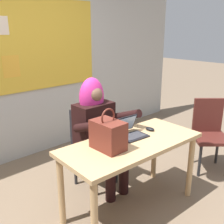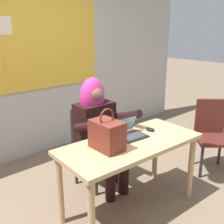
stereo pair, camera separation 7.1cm
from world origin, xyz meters
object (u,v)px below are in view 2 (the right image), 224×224
Objects in this scene: person_costumed at (98,125)px; laptop at (130,132)px; chair_extra_corner at (212,131)px; handbag at (107,135)px; computer_mouse at (150,129)px; desk_main at (131,152)px; chair_at_desk at (91,141)px.

person_costumed is 0.44m from laptop.
laptop is (0.05, -0.43, 0.04)m from person_costumed.
handbag is at bearing -51.44° from chair_extra_corner.
person_costumed is at bearing 102.32° from laptop.
computer_mouse is at bearing -55.62° from chair_extra_corner.
desk_main is 4.92× the size of laptop.
laptop reaches higher than desk_main.
desk_main is at bearing -4.39° from person_costumed.
computer_mouse reaches higher than desk_main.
handbag is at bearing -31.12° from chair_at_desk.
computer_mouse is at bearing -5.47° from laptop.
chair_extra_corner is (1.37, -0.09, -0.13)m from desk_main.
laptop is 1.32m from chair_extra_corner.
laptop is at bearing 11.25° from handbag.
laptop is at bearing -55.98° from chair_extra_corner.
chair_extra_corner reaches higher than desk_main.
desk_main is at bearing -125.85° from laptop.
person_costumed is 12.20× the size of computer_mouse.
handbag reaches higher than laptop.
handbag is at bearing -163.58° from laptop.
person_costumed is at bearing 115.63° from computer_mouse.
person_costumed reaches higher than chair_extra_corner.
chair_extra_corner is (1.33, -0.64, -0.24)m from person_costumed.
computer_mouse is (0.31, -0.48, 0.01)m from person_costumed.
handbag is at bearing 171.80° from desk_main.
handbag reaches higher than desk_main.
chair_at_desk is 0.73m from computer_mouse.
chair_at_desk reaches higher than desk_main.
handbag is (-0.30, -0.64, 0.36)m from chair_at_desk.
computer_mouse is (0.35, 0.06, 0.12)m from desk_main.
desk_main is at bearing -8.20° from handbag.
computer_mouse is at bearing 21.77° from chair_at_desk.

